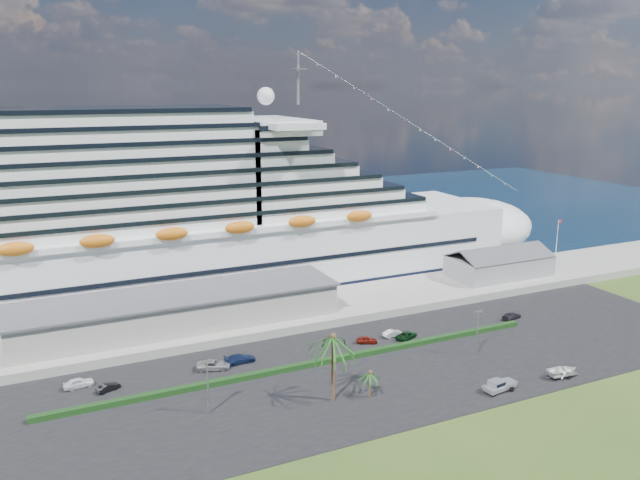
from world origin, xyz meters
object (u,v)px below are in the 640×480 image
parked_car_3 (240,359)px  boat_trailer (563,371)px  pickup_truck (499,385)px  cruise_ship (168,223)px

parked_car_3 → boat_trailer: (46.01, -27.29, 0.38)m
pickup_truck → boat_trailer: pickup_truck is taller
boat_trailer → cruise_ship: bearing=125.3°
parked_car_3 → pickup_truck: 42.80m
parked_car_3 → boat_trailer: 53.49m
cruise_ship → boat_trailer: 85.80m
parked_car_3 → boat_trailer: bearing=-122.1°
parked_car_3 → pickup_truck: pickup_truck is taller
cruise_ship → pickup_truck: (36.20, -68.32, -15.52)m
cruise_ship → pickup_truck: bearing=-62.1°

